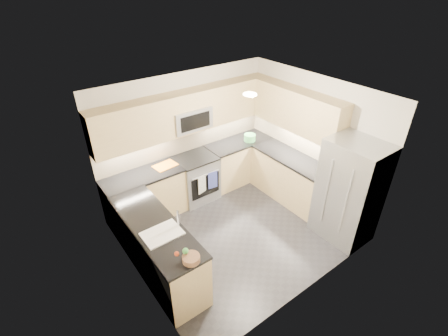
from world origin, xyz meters
TOP-DOWN VIEW (x-y plane):
  - floor at (0.00, 0.00)m, footprint 3.60×3.20m
  - ceiling at (0.00, 0.00)m, footprint 3.60×3.20m
  - wall_back at (0.00, 1.60)m, footprint 3.60×0.02m
  - wall_front at (0.00, -1.60)m, footprint 3.60×0.02m
  - wall_left at (-1.80, 0.00)m, footprint 0.02×3.20m
  - wall_right at (1.80, 0.00)m, footprint 0.02×3.20m
  - base_cab_back_left at (-1.09, 1.30)m, footprint 1.42×0.60m
  - base_cab_back_right at (1.09, 1.30)m, footprint 1.42×0.60m
  - base_cab_right at (1.50, 0.15)m, footprint 0.60×1.70m
  - base_cab_peninsula at (-1.50, 0.00)m, footprint 0.60×2.00m
  - countertop_back_left at (-1.09, 1.30)m, footprint 1.42×0.63m
  - countertop_back_right at (1.09, 1.30)m, footprint 1.42×0.63m
  - countertop_right at (1.50, 0.15)m, footprint 0.63×1.70m
  - countertop_peninsula at (-1.50, 0.00)m, footprint 0.63×2.00m
  - upper_cab_back at (0.00, 1.43)m, footprint 3.60×0.35m
  - upper_cab_right at (1.62, 0.28)m, footprint 0.35×1.95m
  - backsplash_back at (0.00, 1.60)m, footprint 3.60×0.01m
  - backsplash_right at (1.80, 0.45)m, footprint 0.01×2.30m
  - gas_range at (0.00, 1.28)m, footprint 0.76×0.65m
  - range_cooktop at (0.00, 1.28)m, footprint 0.76×0.65m
  - oven_door_glass at (0.00, 0.95)m, footprint 0.62×0.02m
  - oven_handle at (0.00, 0.93)m, footprint 0.60×0.02m
  - microwave at (0.00, 1.40)m, footprint 0.76×0.40m
  - microwave_door at (0.00, 1.20)m, footprint 0.60×0.01m
  - refrigerator at (1.45, -1.15)m, footprint 0.70×0.90m
  - fridge_handle_left at (1.08, -1.33)m, footprint 0.02×0.02m
  - fridge_handle_right at (1.08, -0.97)m, footprint 0.02×0.02m
  - sink_basin at (-1.50, -0.25)m, footprint 0.52×0.38m
  - faucet at (-1.24, -0.25)m, footprint 0.03×0.03m
  - utensil_bowl at (1.30, 1.18)m, footprint 0.28×0.28m
  - cutting_board at (-0.61, 1.33)m, footprint 0.44×0.33m
  - fruit_basket at (-1.43, -0.89)m, footprint 0.29×0.29m
  - fruit_apple at (-1.57, -0.78)m, footprint 0.06×0.06m
  - fruit_pear at (-1.46, -0.81)m, footprint 0.08×0.08m
  - dish_towel_check at (-0.11, 0.91)m, footprint 0.19×0.06m
  - dish_towel_blue at (0.14, 0.91)m, footprint 0.19×0.04m

SIDE VIEW (x-z plane):
  - floor at x=0.00m, z-range 0.00..0.00m
  - base_cab_back_left at x=-1.09m, z-range 0.00..0.90m
  - base_cab_back_right at x=1.09m, z-range 0.00..0.90m
  - base_cab_right at x=1.50m, z-range 0.00..0.90m
  - base_cab_peninsula at x=-1.50m, z-range 0.00..0.90m
  - oven_door_glass at x=0.00m, z-range 0.22..0.68m
  - gas_range at x=0.00m, z-range 0.00..0.91m
  - dish_towel_check at x=-0.11m, z-range 0.37..0.73m
  - dish_towel_blue at x=0.14m, z-range 0.37..0.73m
  - oven_handle at x=0.00m, z-range 0.71..0.73m
  - sink_basin at x=-1.50m, z-range 0.80..0.96m
  - refrigerator at x=1.45m, z-range 0.00..1.80m
  - range_cooktop at x=0.00m, z-range 0.90..0.93m
  - countertop_back_left at x=-1.09m, z-range 0.90..0.94m
  - countertop_back_right at x=1.09m, z-range 0.90..0.94m
  - countertop_right at x=1.50m, z-range 0.90..0.94m
  - countertop_peninsula at x=-1.50m, z-range 0.90..0.94m
  - cutting_board at x=-0.61m, z-range 0.94..0.95m
  - fridge_handle_left at x=1.08m, z-range 0.35..1.55m
  - fridge_handle_right at x=1.08m, z-range 0.35..1.55m
  - fruit_basket at x=-1.43m, z-range 0.94..1.02m
  - utensil_bowl at x=1.30m, z-range 0.94..1.08m
  - fruit_apple at x=-1.57m, z-range 1.02..1.09m
  - fruit_pear at x=-1.46m, z-range 1.02..1.09m
  - faucet at x=-1.24m, z-range 0.94..1.22m
  - backsplash_back at x=0.00m, z-range 0.94..1.45m
  - backsplash_right at x=1.80m, z-range 0.94..1.45m
  - wall_back at x=0.00m, z-range 0.00..2.50m
  - wall_front at x=0.00m, z-range 0.00..2.50m
  - wall_left at x=-1.80m, z-range 0.00..2.50m
  - wall_right at x=1.80m, z-range 0.00..2.50m
  - microwave at x=0.00m, z-range 1.50..1.90m
  - microwave_door at x=0.00m, z-range 1.56..1.84m
  - upper_cab_back at x=0.00m, z-range 1.45..2.20m
  - upper_cab_right at x=1.62m, z-range 1.45..2.20m
  - ceiling at x=0.00m, z-range 2.49..2.51m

